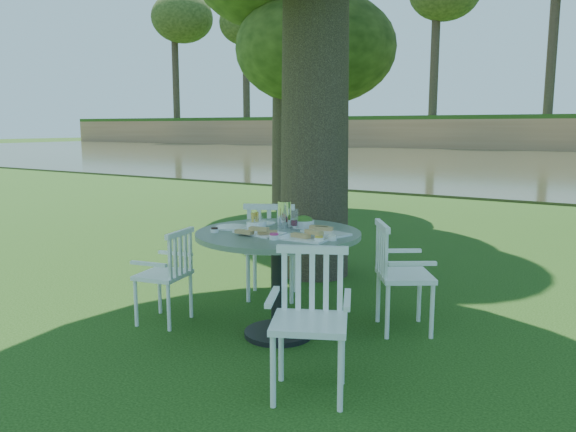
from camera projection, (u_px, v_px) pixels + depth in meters
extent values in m
plane|color=#13350B|center=(277.00, 308.00, 5.27)|extent=(140.00, 140.00, 0.00)
cylinder|color=black|center=(279.00, 333.00, 4.58)|extent=(0.56, 0.56, 0.04)
cylinder|color=black|center=(278.00, 284.00, 4.52)|extent=(0.12, 0.12, 0.78)
cylinder|color=#5C6C5A|center=(278.00, 234.00, 4.45)|extent=(1.31, 1.31, 0.04)
cylinder|color=white|center=(432.00, 312.00, 4.48)|extent=(0.04, 0.04, 0.45)
cylinder|color=white|center=(419.00, 297.00, 4.88)|extent=(0.04, 0.04, 0.45)
cylinder|color=white|center=(387.00, 312.00, 4.48)|extent=(0.04, 0.04, 0.45)
cylinder|color=white|center=(378.00, 297.00, 4.87)|extent=(0.04, 0.04, 0.45)
cube|color=white|center=(405.00, 276.00, 4.64)|extent=(0.60, 0.61, 0.04)
cube|color=white|center=(382.00, 251.00, 4.60)|extent=(0.29, 0.40, 0.46)
cylinder|color=white|center=(295.00, 269.00, 5.75)|extent=(0.04, 0.04, 0.48)
cylinder|color=white|center=(255.00, 268.00, 5.80)|extent=(0.04, 0.04, 0.48)
cylinder|color=white|center=(292.00, 279.00, 5.38)|extent=(0.04, 0.04, 0.48)
cylinder|color=white|center=(248.00, 278.00, 5.42)|extent=(0.04, 0.04, 0.48)
cube|color=white|center=(272.00, 248.00, 5.55)|extent=(0.63, 0.61, 0.04)
cube|color=white|center=(269.00, 230.00, 5.30)|extent=(0.46, 0.25, 0.49)
cylinder|color=white|center=(160.00, 292.00, 5.10)|extent=(0.03, 0.03, 0.40)
cylinder|color=white|center=(136.00, 303.00, 4.77)|extent=(0.03, 0.03, 0.40)
cylinder|color=white|center=(191.00, 295.00, 4.99)|extent=(0.03, 0.03, 0.40)
cylinder|color=white|center=(169.00, 308.00, 4.65)|extent=(0.03, 0.03, 0.40)
cube|color=white|center=(163.00, 275.00, 4.84)|extent=(0.45, 0.48, 0.04)
cube|color=white|center=(181.00, 255.00, 4.75)|extent=(0.12, 0.41, 0.41)
cylinder|color=white|center=(273.00, 372.00, 3.38)|extent=(0.04, 0.04, 0.46)
cylinder|color=white|center=(340.00, 375.00, 3.33)|extent=(0.04, 0.04, 0.46)
cylinder|color=white|center=(281.00, 348.00, 3.73)|extent=(0.04, 0.04, 0.46)
cylinder|color=white|center=(342.00, 351.00, 3.69)|extent=(0.04, 0.04, 0.46)
cube|color=white|center=(309.00, 323.00, 3.49)|extent=(0.60, 0.58, 0.04)
cube|color=white|center=(312.00, 281.00, 3.66)|extent=(0.44, 0.23, 0.47)
cube|color=white|center=(259.00, 233.00, 4.37)|extent=(0.41, 0.28, 0.01)
cube|color=white|center=(304.00, 239.00, 4.14)|extent=(0.36, 0.22, 0.01)
cube|color=white|center=(326.00, 233.00, 4.36)|extent=(0.42, 0.31, 0.02)
cylinder|color=white|center=(232.00, 227.00, 4.62)|extent=(0.27, 0.27, 0.01)
cylinder|color=white|center=(263.00, 223.00, 4.81)|extent=(0.21, 0.21, 0.01)
cylinder|color=white|center=(256.00, 225.00, 4.56)|extent=(0.16, 0.16, 0.06)
cylinder|color=white|center=(303.00, 224.00, 4.63)|extent=(0.18, 0.18, 0.06)
cylinder|color=silver|center=(284.00, 214.00, 4.62)|extent=(0.11, 0.11, 0.22)
cylinder|color=white|center=(294.00, 220.00, 4.50)|extent=(0.06, 0.06, 0.17)
cylinder|color=white|center=(281.00, 222.00, 4.59)|extent=(0.06, 0.06, 0.10)
cylinder|color=white|center=(259.00, 223.00, 4.54)|extent=(0.06, 0.06, 0.11)
cylinder|color=white|center=(274.00, 237.00, 4.15)|extent=(0.08, 0.08, 0.03)
cylinder|color=white|center=(319.00, 240.00, 4.06)|extent=(0.07, 0.07, 0.03)
cylinder|color=white|center=(332.00, 238.00, 4.11)|extent=(0.07, 0.07, 0.03)
cylinder|color=white|center=(215.00, 231.00, 4.42)|extent=(0.06, 0.06, 0.03)
ellipsoid|color=#1F310F|center=(284.00, 49.00, 11.25)|extent=(3.44, 3.44, 2.41)
cube|color=#33351F|center=(562.00, 165.00, 24.56)|extent=(100.00, 28.00, 0.12)
cylinder|color=black|center=(167.00, 59.00, 58.71)|extent=(0.70, 0.70, 13.00)
ellipsoid|color=#1F310F|center=(166.00, 26.00, 58.19)|extent=(5.60, 5.60, 4.48)
cylinder|color=black|center=(236.00, 53.00, 54.02)|extent=(0.70, 0.70, 13.00)
ellipsoid|color=#1F310F|center=(235.00, 18.00, 53.50)|extent=(5.60, 5.60, 4.48)
cylinder|color=black|center=(317.00, 46.00, 49.33)|extent=(0.70, 0.70, 13.00)
ellipsoid|color=#1F310F|center=(318.00, 7.00, 48.81)|extent=(5.60, 5.60, 4.48)
cylinder|color=black|center=(416.00, 37.00, 44.64)|extent=(0.70, 0.70, 13.00)
cylinder|color=black|center=(539.00, 27.00, 39.95)|extent=(0.70, 0.70, 13.00)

